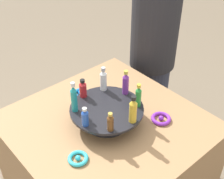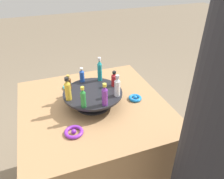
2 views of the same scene
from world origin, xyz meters
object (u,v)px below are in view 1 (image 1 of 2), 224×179
at_px(bottle_clear, 103,80).
at_px(bottle_green, 138,96).
at_px(bottle_brown, 110,122).
at_px(ribbon_bow_purple, 161,119).
at_px(bottle_teal, 74,98).
at_px(bottle_gold, 133,110).
at_px(ribbon_bow_blue, 81,93).
at_px(bottle_blue, 85,117).
at_px(bottle_purple, 126,83).
at_px(display_stand, 107,113).
at_px(bottle_red, 83,89).
at_px(person_figure, 154,44).
at_px(ribbon_bow_teal, 78,158).

height_order(bottle_clear, bottle_green, bottle_clear).
distance_m(bottle_brown, ribbon_bow_purple, 0.31).
relative_size(bottle_teal, bottle_gold, 1.13).
bearing_deg(bottle_teal, bottle_gold, -56.82).
distance_m(bottle_clear, bottle_green, 0.20).
bearing_deg(bottle_brown, ribbon_bow_blue, 72.72).
bearing_deg(ribbon_bow_blue, bottle_brown, -107.28).
height_order(bottle_teal, ribbon_bow_blue, bottle_teal).
distance_m(bottle_blue, ribbon_bow_purple, 0.39).
height_order(bottle_purple, ribbon_bow_blue, bottle_purple).
relative_size(display_stand, bottle_purple, 2.66).
xyz_separation_m(bottle_red, person_figure, (0.67, 0.16, -0.06)).
bearing_deg(bottle_gold, bottle_red, 100.68).
xyz_separation_m(bottle_purple, bottle_brown, (-0.22, -0.15, -0.02)).
xyz_separation_m(bottle_teal, bottle_blue, (-0.02, -0.11, -0.03)).
bearing_deg(display_stand, person_figure, 25.11).
bearing_deg(bottle_blue, bottle_brown, -56.82).
distance_m(bottle_brown, ribbon_bow_blue, 0.41).
distance_m(bottle_clear, person_figure, 0.60).
height_order(bottle_red, ribbon_bow_blue, bottle_red).
xyz_separation_m(bottle_green, ribbon_bow_blue, (-0.08, 0.34, -0.13)).
xyz_separation_m(display_stand, bottle_clear, (0.08, 0.12, 0.09)).
distance_m(bottle_teal, bottle_gold, 0.27).
bearing_deg(bottle_brown, ribbon_bow_purple, -7.91).
xyz_separation_m(bottle_teal, ribbon_bow_purple, (0.32, -0.24, -0.15)).
height_order(bottle_blue, ribbon_bow_blue, bottle_blue).
xyz_separation_m(display_stand, bottle_purple, (0.14, 0.03, 0.09)).
relative_size(bottle_clear, bottle_red, 1.35).
distance_m(bottle_red, ribbon_bow_blue, 0.18).
bearing_deg(bottle_purple, bottle_clear, 123.18).
bearing_deg(bottle_green, bottle_blue, 168.18).
xyz_separation_m(display_stand, bottle_red, (-0.03, 0.14, 0.07)).
relative_size(bottle_clear, bottle_blue, 1.38).
distance_m(display_stand, bottle_brown, 0.16).
distance_m(display_stand, ribbon_bow_purple, 0.26).
distance_m(ribbon_bow_blue, person_figure, 0.61).
bearing_deg(bottle_green, ribbon_bow_blue, 103.93).
height_order(bottle_clear, person_figure, person_figure).
height_order(bottle_teal, bottle_brown, bottle_teal).
distance_m(display_stand, bottle_gold, 0.17).
bearing_deg(ribbon_bow_blue, display_stand, -97.88).
bearing_deg(bottle_green, bottle_purple, 78.18).
relative_size(bottle_clear, bottle_gold, 0.94).
bearing_deg(bottle_brown, display_stand, 55.68).
bearing_deg(bottle_red, person_figure, 13.42).
relative_size(bottle_purple, ribbon_bow_teal, 1.49).
height_order(bottle_red, ribbon_bow_purple, bottle_red).
height_order(bottle_brown, ribbon_bow_blue, bottle_brown).
height_order(bottle_blue, bottle_green, bottle_green).
relative_size(bottle_brown, ribbon_bow_blue, 1.13).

